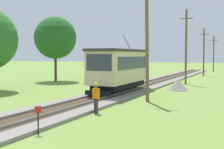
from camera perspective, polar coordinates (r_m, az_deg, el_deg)
red_tram at (r=26.32m, az=1.44°, el=1.20°), size 2.60×8.54×4.79m
utility_pole_near_tram at (r=21.57m, az=6.57°, el=6.01°), size 1.40×0.64×8.24m
utility_pole_mid at (r=35.57m, az=13.69°, el=5.15°), size 1.40×0.29×8.44m
utility_pole_far at (r=50.14m, az=16.80°, el=4.10°), size 1.40×0.48×7.50m
utility_pole_distant at (r=64.44m, az=18.47°, el=3.73°), size 1.40×0.36×7.05m
trackside_signal_marker at (r=13.27m, az=-13.66°, el=-7.98°), size 0.21×0.21×1.18m
gravel_pile at (r=29.21m, az=12.18°, el=-1.88°), size 2.06×2.06×1.09m
track_worker at (r=17.36m, az=-3.01°, el=-4.08°), size 0.44×0.37×1.78m
tree_left_near at (r=39.29m, az=-10.57°, el=6.75°), size 5.30×5.30×8.15m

